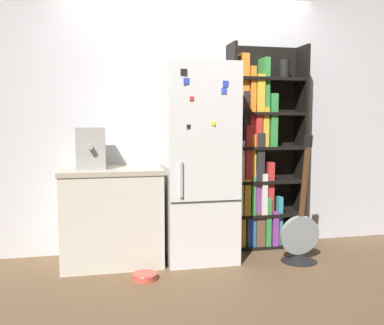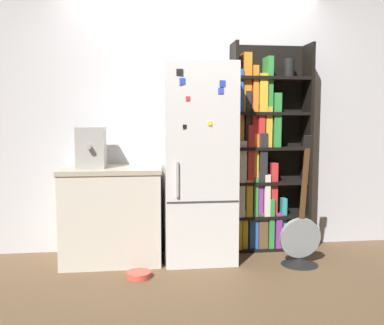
% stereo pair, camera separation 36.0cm
% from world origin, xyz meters
% --- Properties ---
extents(ground_plane, '(16.00, 16.00, 0.00)m').
position_xyz_m(ground_plane, '(0.00, 0.00, 0.00)').
color(ground_plane, brown).
extents(wall_back, '(8.00, 0.05, 2.60)m').
position_xyz_m(wall_back, '(0.00, 0.47, 1.30)').
color(wall_back, silver).
rests_on(wall_back, ground_plane).
extents(refrigerator, '(0.64, 0.67, 1.79)m').
position_xyz_m(refrigerator, '(-0.00, 0.13, 0.90)').
color(refrigerator, silver).
rests_on(refrigerator, ground_plane).
extents(bookshelf, '(0.77, 0.29, 2.02)m').
position_xyz_m(bookshelf, '(0.66, 0.33, 0.92)').
color(bookshelf, black).
rests_on(bookshelf, ground_plane).
extents(kitchen_counter, '(0.89, 0.63, 0.86)m').
position_xyz_m(kitchen_counter, '(-0.80, 0.14, 0.43)').
color(kitchen_counter, beige).
rests_on(kitchen_counter, ground_plane).
extents(espresso_machine, '(0.25, 0.37, 0.36)m').
position_xyz_m(espresso_machine, '(-0.96, 0.14, 1.04)').
color(espresso_machine, '#A5A39E').
rests_on(espresso_machine, kitchen_counter).
extents(guitar, '(0.37, 0.33, 1.16)m').
position_xyz_m(guitar, '(0.87, -0.20, 0.17)').
color(guitar, black).
rests_on(guitar, ground_plane).
extents(pet_bowl, '(0.20, 0.20, 0.05)m').
position_xyz_m(pet_bowl, '(-0.55, -0.35, 0.03)').
color(pet_bowl, '#D84C3F').
rests_on(pet_bowl, ground_plane).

